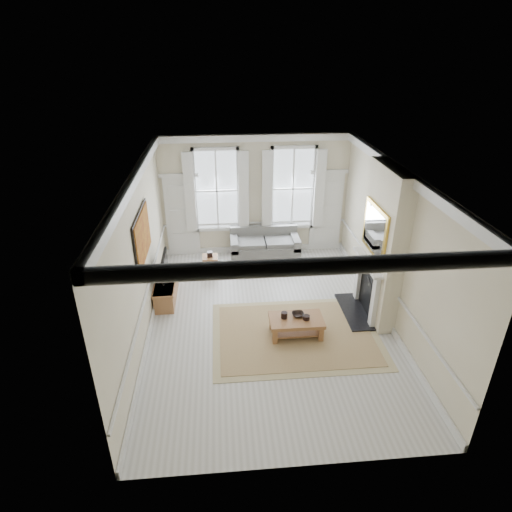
{
  "coord_description": "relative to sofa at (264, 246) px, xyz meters",
  "views": [
    {
      "loc": [
        -0.97,
        -7.72,
        5.61
      ],
      "look_at": [
        -0.22,
        0.8,
        1.25
      ],
      "focal_mm": 30.0,
      "sensor_mm": 36.0,
      "label": 1
    }
  ],
  "objects": [
    {
      "name": "side_table",
      "position": [
        -1.52,
        -0.75,
        0.02
      ],
      "size": [
        0.4,
        0.4,
        0.49
      ],
      "rotation": [
        0.0,
        0.0,
        -0.0
      ],
      "color": "brown",
      "rests_on": "floor"
    },
    {
      "name": "window_left",
      "position": [
        -1.28,
        0.44,
        1.54
      ],
      "size": [
        1.26,
        0.2,
        2.2
      ],
      "primitive_type": null,
      "color": "#B2BCC6",
      "rests_on": "back_wall"
    },
    {
      "name": "coffee_table",
      "position": [
        0.28,
        -3.61,
        -0.03
      ],
      "size": [
        1.12,
        0.65,
        0.42
      ],
      "rotation": [
        0.0,
        0.0,
        -0.0
      ],
      "color": "brown",
      "rests_on": "rug"
    },
    {
      "name": "tv",
      "position": [
        -2.55,
        -1.92,
        0.52
      ],
      "size": [
        0.08,
        0.9,
        0.68
      ],
      "color": "black",
      "rests_on": "tv_stand"
    },
    {
      "name": "fireplace",
      "position": [
        1.97,
        -2.91,
        0.37
      ],
      "size": [
        0.21,
        1.45,
        1.33
      ],
      "color": "silver",
      "rests_on": "floor"
    },
    {
      "name": "painting",
      "position": [
        -2.79,
        -2.81,
        1.69
      ],
      "size": [
        0.05,
        1.66,
        1.06
      ],
      "primitive_type": "cube",
      "color": "#BB8520",
      "rests_on": "left_wall"
    },
    {
      "name": "door_left",
      "position": [
        -2.28,
        0.45,
        0.79
      ],
      "size": [
        0.9,
        0.08,
        2.3
      ],
      "primitive_type": "cube",
      "color": "silver",
      "rests_on": "floor"
    },
    {
      "name": "left_wall",
      "position": [
        -2.83,
        -3.11,
        1.34
      ],
      "size": [
        0.0,
        7.2,
        7.2
      ],
      "primitive_type": "plane",
      "rotation": [
        1.57,
        0.0,
        1.57
      ],
      "color": "beige",
      "rests_on": "floor"
    },
    {
      "name": "ceiling",
      "position": [
        -0.23,
        -3.11,
        3.04
      ],
      "size": [
        7.2,
        7.2,
        0.0
      ],
      "primitive_type": "plane",
      "rotation": [
        3.14,
        0.0,
        0.0
      ],
      "color": "white",
      "rests_on": "back_wall"
    },
    {
      "name": "mirror",
      "position": [
        1.98,
        -2.91,
        1.69
      ],
      "size": [
        0.06,
        1.26,
        1.06
      ],
      "primitive_type": "cube",
      "color": "gold",
      "rests_on": "chimney_breast"
    },
    {
      "name": "back_wall",
      "position": [
        -0.23,
        0.49,
        1.34
      ],
      "size": [
        5.2,
        0.0,
        5.2
      ],
      "primitive_type": "plane",
      "rotation": [
        1.57,
        0.0,
        0.0
      ],
      "color": "beige",
      "rests_on": "floor"
    },
    {
      "name": "ceramic_pot_b",
      "position": [
        0.48,
        -3.66,
        0.1
      ],
      "size": [
        0.14,
        0.14,
        0.1
      ],
      "primitive_type": "cylinder",
      "color": "black",
      "rests_on": "coffee_table"
    },
    {
      "name": "door_right",
      "position": [
        1.82,
        0.45,
        0.79
      ],
      "size": [
        0.9,
        0.08,
        2.3
      ],
      "primitive_type": "cube",
      "color": "silver",
      "rests_on": "floor"
    },
    {
      "name": "hearth",
      "position": [
        1.77,
        -2.91,
        -0.34
      ],
      "size": [
        0.55,
        1.5,
        0.05
      ],
      "primitive_type": "cube",
      "color": "black",
      "rests_on": "floor"
    },
    {
      "name": "right_wall",
      "position": [
        2.37,
        -3.11,
        1.34
      ],
      "size": [
        0.0,
        7.2,
        7.2
      ],
      "primitive_type": "plane",
      "rotation": [
        1.57,
        0.0,
        -1.57
      ],
      "color": "beige",
      "rests_on": "floor"
    },
    {
      "name": "sofa",
      "position": [
        0.0,
        0.0,
        0.0
      ],
      "size": [
        1.91,
        0.93,
        0.87
      ],
      "color": "#5E5E5B",
      "rests_on": "floor"
    },
    {
      "name": "rug",
      "position": [
        0.28,
        -3.61,
        -0.35
      ],
      "size": [
        3.5,
        2.6,
        0.02
      ],
      "primitive_type": "cube",
      "color": "#9F7C52",
      "rests_on": "floor"
    },
    {
      "name": "floor",
      "position": [
        -0.23,
        -3.11,
        -0.36
      ],
      "size": [
        7.2,
        7.2,
        0.0
      ],
      "primitive_type": "plane",
      "color": "#B7B5AD",
      "rests_on": "ground"
    },
    {
      "name": "bowl",
      "position": [
        0.33,
        -3.51,
        0.09
      ],
      "size": [
        0.26,
        0.26,
        0.06
      ],
      "primitive_type": "imported",
      "rotation": [
        0.0,
        0.0,
        0.03
      ],
      "color": "black",
      "rests_on": "coffee_table"
    },
    {
      "name": "tv_stand",
      "position": [
        -2.57,
        -1.92,
        -0.12
      ],
      "size": [
        0.44,
        1.38,
        0.49
      ],
      "primitive_type": "cube",
      "color": "brown",
      "rests_on": "floor"
    },
    {
      "name": "ceramic_pot_a",
      "position": [
        0.03,
        -3.56,
        0.12
      ],
      "size": [
        0.13,
        0.13,
        0.13
      ],
      "primitive_type": "cylinder",
      "color": "black",
      "rests_on": "coffee_table"
    },
    {
      "name": "window_right",
      "position": [
        0.82,
        0.44,
        1.54
      ],
      "size": [
        1.26,
        0.2,
        2.2
      ],
      "primitive_type": null,
      "color": "#B2BCC6",
      "rests_on": "back_wall"
    },
    {
      "name": "chimney_breast",
      "position": [
        2.2,
        -2.91,
        1.34
      ],
      "size": [
        0.35,
        1.7,
        3.38
      ],
      "primitive_type": "cube",
      "color": "beige",
      "rests_on": "floor"
    }
  ]
}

